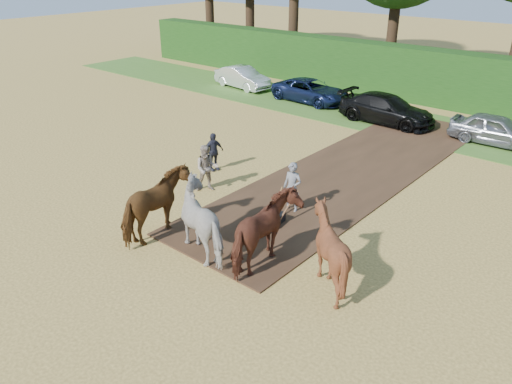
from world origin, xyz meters
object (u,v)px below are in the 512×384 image
(spectator_far, at_px, (213,152))
(parked_cars, at_px, (459,121))
(spectator_near, at_px, (207,168))
(plough_team, at_px, (239,225))

(spectator_far, relative_size, parked_cars, 0.05)
(spectator_near, height_order, spectator_far, spectator_near)
(parked_cars, bearing_deg, plough_team, -92.99)
(spectator_far, relative_size, plough_team, 0.22)
(spectator_far, bearing_deg, parked_cars, -14.08)
(plough_team, xyz_separation_m, parked_cars, (0.76, 14.51, -0.35))
(spectator_far, bearing_deg, spectator_near, -127.24)
(spectator_near, bearing_deg, parked_cars, 21.49)
(spectator_far, distance_m, parked_cars, 11.96)
(plough_team, bearing_deg, spectator_far, 141.13)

